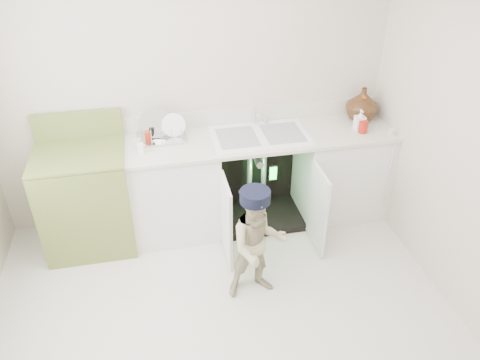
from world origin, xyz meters
name	(u,v)px	position (x,y,z in m)	size (l,w,h in m)	color
ground	(225,322)	(0.00, 0.00, 0.00)	(3.50, 3.50, 0.00)	#BCB7A5
room_shell	(221,182)	(0.00, 0.00, 1.25)	(6.00, 5.50, 1.26)	beige
counter_run	(262,176)	(0.58, 1.21, 0.47)	(2.44, 1.02, 1.21)	silver
avocado_stove	(87,197)	(-0.99, 1.18, 0.48)	(0.74, 0.65, 1.15)	olive
repair_worker	(258,244)	(0.31, 0.27, 0.48)	(0.54, 0.79, 0.96)	tan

